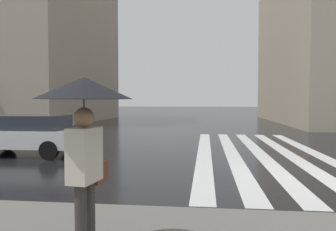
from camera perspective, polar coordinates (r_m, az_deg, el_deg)
name	(u,v)px	position (r m, az deg, el deg)	size (l,w,h in m)	color
ground_plane	(313,178)	(8.92, 23.95, -10.00)	(220.00, 220.00, 0.00)	black
zebra_crossing	(259,152)	(12.60, 15.55, -6.24)	(13.00, 4.50, 0.01)	silver
car_white	(28,134)	(12.53, -23.33, -2.93)	(1.85, 4.10, 1.41)	silver
pedestrian_with_floral_umbrella	(84,112)	(3.67, -14.39, 0.56)	(1.06, 1.06, 2.01)	beige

